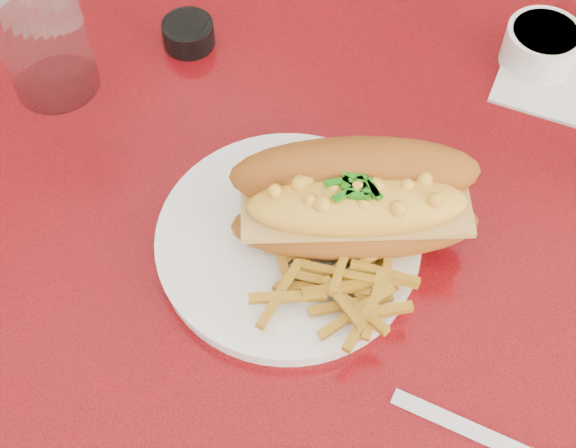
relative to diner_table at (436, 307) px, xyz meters
The scene contains 9 objects.
diner_table is the anchor object (origin of this frame).
dinner_plate 0.24m from the diner_table, 142.85° to the right, with size 0.29×0.29×0.02m.
mac_hoagie 0.25m from the diner_table, 145.75° to the right, with size 0.25×0.21×0.10m.
fries_pile 0.24m from the diner_table, 122.82° to the right, with size 0.11×0.10×0.03m, color gold, non-canonical shape.
fork 0.21m from the diner_table, 165.84° to the right, with size 0.02×0.14×0.00m.
gravy_ramekin 0.31m from the diner_table, 94.33° to the left, with size 0.08×0.08×0.05m.
sauce_cup_left 0.41m from the diner_table, 168.29° to the left, with size 0.07×0.07×0.03m.
water_tumbler 0.52m from the diner_table, behind, with size 0.09×0.09×0.16m, color silver.
paper_napkin 0.29m from the diner_table, 86.65° to the left, with size 0.13×0.13×0.00m, color white.
Camera 1 is at (0.06, -0.44, 1.41)m, focal length 50.00 mm.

